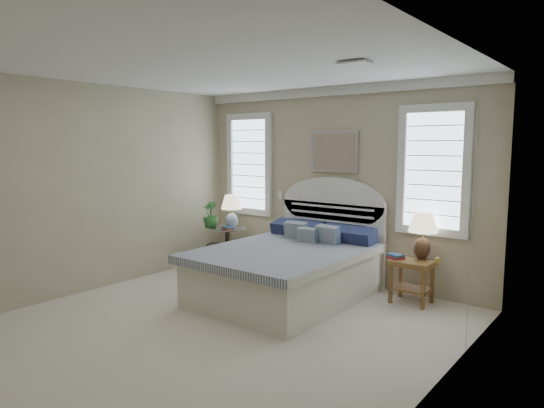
{
  "coord_description": "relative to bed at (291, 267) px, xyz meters",
  "views": [
    {
      "loc": [
        3.48,
        -3.39,
        1.92
      ],
      "look_at": [
        0.05,
        1.0,
        1.23
      ],
      "focal_mm": 32.0,
      "sensor_mm": 36.0,
      "label": 1
    }
  ],
  "objects": [
    {
      "name": "books_right",
      "position": [
        1.1,
        0.66,
        0.17
      ],
      "size": [
        0.24,
        0.21,
        0.05
      ],
      "rotation": [
        0.0,
        0.0,
        -0.43
      ],
      "color": "#A3282D",
      "rests_on": "nightstand_right"
    },
    {
      "name": "potted_plant",
      "position": [
        -1.84,
        0.41,
        0.45
      ],
      "size": [
        0.25,
        0.25,
        0.41
      ],
      "primitive_type": "imported",
      "rotation": [
        0.0,
        0.0,
        0.07
      ],
      "color": "#3B7930",
      "rests_on": "side_table_left"
    },
    {
      "name": "books_left",
      "position": [
        -1.5,
        0.45,
        0.27
      ],
      "size": [
        0.19,
        0.16,
        0.05
      ],
      "rotation": [
        0.0,
        0.0,
        -0.23
      ],
      "color": "#A3282D",
      "rests_on": "side_table_left"
    },
    {
      "name": "lamp_left",
      "position": [
        -1.54,
        0.57,
        0.56
      ],
      "size": [
        0.39,
        0.39,
        0.52
      ],
      "rotation": [
        0.0,
        0.0,
        0.26
      ],
      "color": "silver",
      "rests_on": "side_table_left"
    },
    {
      "name": "wall_back",
      "position": [
        0.0,
        1.04,
        0.96
      ],
      "size": [
        4.5,
        0.02,
        2.7
      ],
      "primitive_type": "cube",
      "color": "tan",
      "rests_on": "floor"
    },
    {
      "name": "nightstand_right",
      "position": [
        1.3,
        0.69,
        0.0
      ],
      "size": [
        0.5,
        0.4,
        0.53
      ],
      "color": "brown",
      "rests_on": "floor"
    },
    {
      "name": "wall_right",
      "position": [
        2.25,
        -1.46,
        0.96
      ],
      "size": [
        0.02,
        5.0,
        2.7
      ],
      "primitive_type": "cube",
      "color": "tan",
      "rests_on": "floor"
    },
    {
      "name": "painting",
      "position": [
        0.0,
        1.0,
        1.43
      ],
      "size": [
        0.74,
        0.04,
        0.58
      ],
      "primitive_type": "cube",
      "color": "silver",
      "rests_on": "wall_back"
    },
    {
      "name": "window_right",
      "position": [
        1.4,
        1.02,
        1.21
      ],
      "size": [
        0.9,
        0.06,
        1.6
      ],
      "primitive_type": "cube",
      "color": "#C9E8FF",
      "rests_on": "wall_back"
    },
    {
      "name": "closet_door",
      "position": [
        2.23,
        -0.26,
        0.81
      ],
      "size": [
        0.02,
        1.8,
        2.4
      ],
      "primitive_type": "cube",
      "color": "silver",
      "rests_on": "floor"
    },
    {
      "name": "side_table_left",
      "position": [
        -1.65,
        0.59,
        0.0
      ],
      "size": [
        0.56,
        0.56,
        0.63
      ],
      "color": "black",
      "rests_on": "floor"
    },
    {
      "name": "wall_left",
      "position": [
        -2.25,
        -1.46,
        0.96
      ],
      "size": [
        0.02,
        5.0,
        2.7
      ],
      "primitive_type": "cube",
      "color": "tan",
      "rests_on": "floor"
    },
    {
      "name": "switch_plate",
      "position": [
        -0.95,
        1.03,
        0.76
      ],
      "size": [
        0.08,
        0.01,
        0.12
      ],
      "primitive_type": "cube",
      "color": "silver",
      "rests_on": "wall_back"
    },
    {
      "name": "lamp_right",
      "position": [
        1.37,
        0.83,
        0.5
      ],
      "size": [
        0.45,
        0.45,
        0.58
      ],
      "rotation": [
        0.0,
        0.0,
        0.33
      ],
      "color": "black",
      "rests_on": "nightstand_right"
    },
    {
      "name": "crown_molding",
      "position": [
        0.0,
        1.0,
        2.25
      ],
      "size": [
        4.5,
        0.08,
        0.12
      ],
      "primitive_type": "cube",
      "color": "silver",
      "rests_on": "wall_back"
    },
    {
      "name": "ceiling",
      "position": [
        0.0,
        -1.46,
        2.31
      ],
      "size": [
        4.5,
        5.0,
        0.01
      ],
      "primitive_type": "cube",
      "color": "silver",
      "rests_on": "wall_back"
    },
    {
      "name": "bed",
      "position": [
        0.0,
        0.0,
        0.0
      ],
      "size": [
        1.72,
        2.28,
        1.47
      ],
      "color": "beige",
      "rests_on": "floor"
    },
    {
      "name": "floor",
      "position": [
        0.0,
        -1.46,
        -0.39
      ],
      "size": [
        4.5,
        5.0,
        0.01
      ],
      "primitive_type": "cube",
      "color": "beige",
      "rests_on": "ground"
    },
    {
      "name": "window_left",
      "position": [
        -1.55,
        1.02,
        1.21
      ],
      "size": [
        0.9,
        0.06,
        1.6
      ],
      "primitive_type": "cube",
      "color": "#C9E8FF",
      "rests_on": "wall_back"
    },
    {
      "name": "hvac_vent",
      "position": [
        1.2,
        -0.66,
        2.29
      ],
      "size": [
        0.3,
        0.2,
        0.02
      ],
      "primitive_type": "cube",
      "color": "#B2B2B2",
      "rests_on": "ceiling"
    },
    {
      "name": "floor_pot",
      "position": [
        -1.66,
        0.43,
        -0.19
      ],
      "size": [
        0.48,
        0.48,
        0.38
      ],
      "primitive_type": "cylinder",
      "rotation": [
        0.0,
        0.0,
        -0.16
      ],
      "color": "black",
      "rests_on": "floor"
    }
  ]
}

